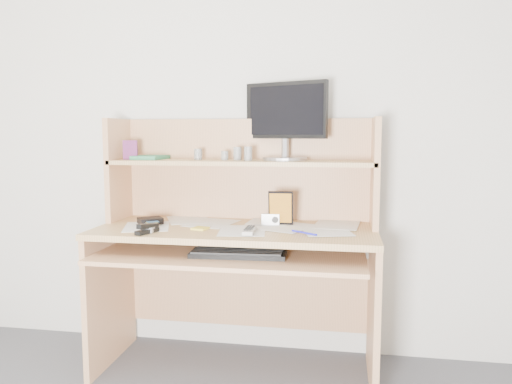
% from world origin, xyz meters
% --- Properties ---
extents(back_wall, '(3.60, 0.04, 2.50)m').
position_xyz_m(back_wall, '(0.00, 1.80, 1.25)').
color(back_wall, beige).
rests_on(back_wall, floor).
extents(desk, '(1.40, 0.70, 1.30)m').
position_xyz_m(desk, '(0.00, 1.56, 0.69)').
color(desk, tan).
rests_on(desk, floor).
extents(paper_clutter, '(1.32, 0.54, 0.01)m').
position_xyz_m(paper_clutter, '(0.00, 1.48, 0.75)').
color(paper_clutter, silver).
rests_on(paper_clutter, desk).
extents(keyboard, '(0.45, 0.18, 0.03)m').
position_xyz_m(keyboard, '(0.05, 1.30, 0.66)').
color(keyboard, black).
rests_on(keyboard, desk).
extents(tv_remote, '(0.06, 0.18, 0.02)m').
position_xyz_m(tv_remote, '(0.09, 1.35, 0.76)').
color(tv_remote, '#A9A8A4').
rests_on(tv_remote, paper_clutter).
extents(flip_phone, '(0.06, 0.10, 0.03)m').
position_xyz_m(flip_phone, '(-0.38, 1.31, 0.77)').
color(flip_phone, silver).
rests_on(flip_phone, paper_clutter).
extents(stapler, '(0.08, 0.14, 0.04)m').
position_xyz_m(stapler, '(-0.38, 1.26, 0.78)').
color(stapler, black).
rests_on(stapler, paper_clutter).
extents(wallet, '(0.15, 0.15, 0.03)m').
position_xyz_m(wallet, '(-0.46, 1.49, 0.77)').
color(wallet, black).
rests_on(wallet, paper_clutter).
extents(sticky_note_pad, '(0.09, 0.09, 0.01)m').
position_xyz_m(sticky_note_pad, '(-0.16, 1.41, 0.75)').
color(sticky_note_pad, yellow).
rests_on(sticky_note_pad, desk).
extents(digital_camera, '(0.09, 0.04, 0.06)m').
position_xyz_m(digital_camera, '(0.17, 1.57, 0.78)').
color(digital_camera, '#B5B6B8').
rests_on(digital_camera, paper_clutter).
extents(game_case, '(0.13, 0.02, 0.18)m').
position_xyz_m(game_case, '(0.22, 1.56, 0.84)').
color(game_case, black).
rests_on(game_case, paper_clutter).
extents(blue_pen, '(0.13, 0.09, 0.01)m').
position_xyz_m(blue_pen, '(0.35, 1.36, 0.76)').
color(blue_pen, '#1919BC').
rests_on(blue_pen, paper_clutter).
extents(card_box, '(0.08, 0.04, 0.10)m').
position_xyz_m(card_box, '(-0.60, 1.60, 1.13)').
color(card_box, maroon).
rests_on(card_box, desk).
extents(shelf_book, '(0.16, 0.21, 0.02)m').
position_xyz_m(shelf_book, '(-0.51, 1.66, 1.09)').
color(shelf_book, '#388D48').
rests_on(shelf_book, desk).
extents(chip_stack_a, '(0.04, 0.04, 0.06)m').
position_xyz_m(chip_stack_a, '(-0.24, 1.66, 1.11)').
color(chip_stack_a, black).
rests_on(chip_stack_a, desk).
extents(chip_stack_b, '(0.04, 0.04, 0.07)m').
position_xyz_m(chip_stack_b, '(-0.02, 1.64, 1.12)').
color(chip_stack_b, white).
rests_on(chip_stack_b, desk).
extents(chip_stack_c, '(0.05, 0.05, 0.05)m').
position_xyz_m(chip_stack_c, '(-0.09, 1.65, 1.10)').
color(chip_stack_c, black).
rests_on(chip_stack_c, desk).
extents(chip_stack_d, '(0.05, 0.05, 0.07)m').
position_xyz_m(chip_stack_d, '(0.04, 1.61, 1.12)').
color(chip_stack_d, white).
rests_on(chip_stack_d, desk).
extents(monitor, '(0.45, 0.25, 0.41)m').
position_xyz_m(monitor, '(0.22, 1.69, 1.30)').
color(monitor, '#A1A0A4').
rests_on(monitor, desk).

